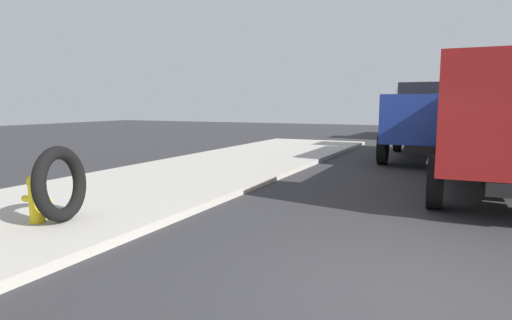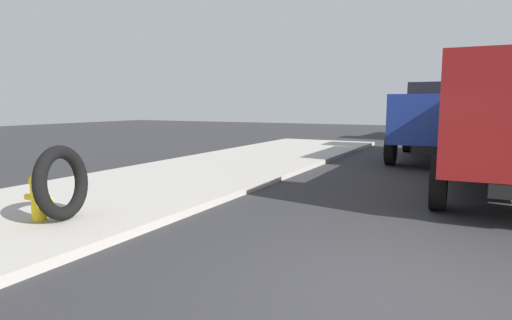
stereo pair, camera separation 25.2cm
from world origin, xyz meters
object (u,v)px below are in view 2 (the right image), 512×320
(dump_truck_gray, at_px, (437,112))
(loose_tire, at_px, (62,183))
(dump_truck_orange, at_px, (507,125))
(fire_hydrant, at_px, (39,195))
(dump_truck_blue, at_px, (436,117))

(dump_truck_gray, bearing_deg, loose_tire, 170.95)
(loose_tire, height_order, dump_truck_gray, dump_truck_gray)
(dump_truck_orange, bearing_deg, dump_truck_gray, 9.26)
(fire_hydrant, relative_size, dump_truck_blue, 0.11)
(fire_hydrant, distance_m, dump_truck_gray, 24.61)
(dump_truck_orange, bearing_deg, dump_truck_blue, 17.09)
(dump_truck_blue, height_order, dump_truck_gray, same)
(loose_tire, bearing_deg, dump_truck_blue, -19.77)
(loose_tire, distance_m, dump_truck_gray, 24.33)
(loose_tire, height_order, dump_truck_blue, dump_truck_blue)
(fire_hydrant, xyz_separation_m, loose_tire, (0.22, -0.31, 0.21))
(dump_truck_orange, height_order, dump_truck_blue, same)
(loose_tire, xyz_separation_m, dump_truck_orange, (6.41, -6.70, 0.83))
(fire_hydrant, height_order, dump_truck_blue, dump_truck_blue)
(dump_truck_orange, bearing_deg, loose_tire, 133.75)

